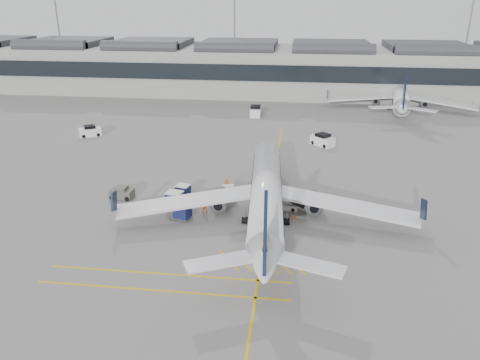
# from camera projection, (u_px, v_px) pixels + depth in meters

# --- Properties ---
(ground) EXTENTS (220.00, 220.00, 0.00)m
(ground) POSITION_uv_depth(u_px,v_px,m) (175.00, 222.00, 51.07)
(ground) COLOR gray
(ground) RESTS_ON ground
(terminal) EXTENTS (200.00, 20.45, 12.40)m
(terminal) POSITION_uv_depth(u_px,v_px,m) (247.00, 68.00, 115.01)
(terminal) COLOR #9E9E99
(terminal) RESTS_ON ground
(light_masts) EXTENTS (113.00, 0.60, 25.45)m
(light_masts) POSITION_uv_depth(u_px,v_px,m) (247.00, 28.00, 125.04)
(light_masts) COLOR slate
(light_masts) RESTS_ON ground
(apron_markings) EXTENTS (0.25, 60.00, 0.01)m
(apron_markings) POSITION_uv_depth(u_px,v_px,m) (272.00, 191.00, 59.13)
(apron_markings) COLOR gold
(apron_markings) RESTS_ON ground
(airliner_main) EXTENTS (32.87, 36.00, 9.56)m
(airliner_main) POSITION_uv_depth(u_px,v_px,m) (266.00, 194.00, 51.18)
(airliner_main) COLOR silver
(airliner_main) RESTS_ON ground
(airliner_far) EXTENTS (31.04, 34.18, 9.14)m
(airliner_far) POSITION_uv_depth(u_px,v_px,m) (401.00, 96.00, 100.14)
(airliner_far) COLOR silver
(airliner_far) RESTS_ON ground
(belt_loader) EXTENTS (4.60, 1.95, 1.84)m
(belt_loader) POSITION_uv_depth(u_px,v_px,m) (281.00, 204.00, 54.28)
(belt_loader) COLOR beige
(belt_loader) RESTS_ON ground
(baggage_cart_a) EXTENTS (1.71, 1.49, 1.59)m
(baggage_cart_a) POSITION_uv_depth(u_px,v_px,m) (228.00, 192.00, 56.77)
(baggage_cart_a) COLOR gray
(baggage_cart_a) RESTS_ON ground
(baggage_cart_b) EXTENTS (1.97, 1.76, 1.77)m
(baggage_cart_b) POSITION_uv_depth(u_px,v_px,m) (183.00, 191.00, 56.56)
(baggage_cart_b) COLOR gray
(baggage_cart_b) RESTS_ON ground
(baggage_cart_c) EXTENTS (2.19, 1.93, 2.01)m
(baggage_cart_c) POSITION_uv_depth(u_px,v_px,m) (175.00, 199.00, 54.04)
(baggage_cart_c) COLOR gray
(baggage_cart_c) RESTS_ON ground
(baggage_cart_d) EXTENTS (2.15, 1.94, 1.88)m
(baggage_cart_d) POSITION_uv_depth(u_px,v_px,m) (183.00, 211.00, 51.43)
(baggage_cart_d) COLOR gray
(baggage_cart_d) RESTS_ON ground
(ramp_agent_a) EXTENTS (0.79, 0.63, 1.87)m
(ramp_agent_a) POSITION_uv_depth(u_px,v_px,m) (227.00, 186.00, 58.19)
(ramp_agent_a) COLOR #FF4B0D
(ramp_agent_a) RESTS_ON ground
(ramp_agent_b) EXTENTS (1.16, 1.14, 1.88)m
(ramp_agent_b) POSITION_uv_depth(u_px,v_px,m) (203.00, 205.00, 52.98)
(ramp_agent_b) COLOR orange
(ramp_agent_b) RESTS_ON ground
(pushback_tug) EXTENTS (2.85, 1.89, 1.53)m
(pushback_tug) POSITION_uv_depth(u_px,v_px,m) (122.00, 193.00, 56.78)
(pushback_tug) COLOR #505447
(pushback_tug) RESTS_ON ground
(safety_cone_nose) EXTENTS (0.34, 0.34, 0.47)m
(safety_cone_nose) POSITION_uv_depth(u_px,v_px,m) (277.00, 160.00, 69.35)
(safety_cone_nose) COLOR #F24C0A
(safety_cone_nose) RESTS_ON ground
(safety_cone_engine) EXTENTS (0.41, 0.41, 0.56)m
(safety_cone_engine) POSITION_uv_depth(u_px,v_px,m) (294.00, 217.00, 51.70)
(safety_cone_engine) COLOR #F24C0A
(safety_cone_engine) RESTS_ON ground
(service_van_left) EXTENTS (4.09, 3.43, 1.88)m
(service_van_left) POSITION_uv_depth(u_px,v_px,m) (90.00, 131.00, 81.43)
(service_van_left) COLOR white
(service_van_left) RESTS_ON ground
(service_van_mid) EXTENTS (2.21, 4.20, 2.12)m
(service_van_mid) POSITION_uv_depth(u_px,v_px,m) (256.00, 111.00, 94.73)
(service_van_mid) COLOR white
(service_van_mid) RESTS_ON ground
(service_van_right) EXTENTS (4.12, 4.11, 1.99)m
(service_van_right) POSITION_uv_depth(u_px,v_px,m) (323.00, 140.00, 76.38)
(service_van_right) COLOR white
(service_van_right) RESTS_ON ground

